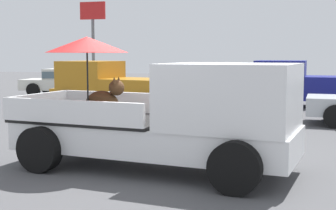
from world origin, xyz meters
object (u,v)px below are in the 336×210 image
object	(u,v)px
pickup_truck_red	(306,84)
pickup_truck_far	(113,87)
pickup_truck_main	(175,115)
parked_sedan_far	(67,81)
motel_sign	(93,29)

from	to	relation	value
pickup_truck_red	pickup_truck_far	xyz separation A→B (m)	(-6.62, -3.54, 0.00)
pickup_truck_main	pickup_truck_red	xyz separation A→B (m)	(2.07, 11.44, -0.12)
pickup_truck_red	parked_sedan_far	xyz separation A→B (m)	(-11.43, 1.89, -0.13)
pickup_truck_main	parked_sedan_far	size ratio (longest dim) A/B	1.16
pickup_truck_far	parked_sedan_far	world-z (taller)	pickup_truck_far
pickup_truck_far	motel_sign	bearing A→B (deg)	-49.39
pickup_truck_main	pickup_truck_red	world-z (taller)	pickup_truck_main
motel_sign	pickup_truck_main	bearing A→B (deg)	-59.89
pickup_truck_far	parked_sedan_far	bearing A→B (deg)	-38.15
pickup_truck_red	pickup_truck_far	distance (m)	7.51
pickup_truck_main	pickup_truck_far	size ratio (longest dim) A/B	1.04
pickup_truck_red	parked_sedan_far	distance (m)	11.59
pickup_truck_main	pickup_truck_red	bearing A→B (deg)	85.96
pickup_truck_main	parked_sedan_far	xyz separation A→B (m)	(-9.36, 13.33, -0.25)
pickup_truck_main	pickup_truck_far	xyz separation A→B (m)	(-4.55, 7.90, -0.12)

